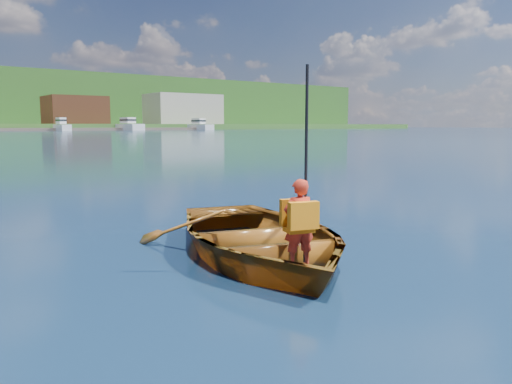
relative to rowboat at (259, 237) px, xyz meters
name	(u,v)px	position (x,y,z in m)	size (l,w,h in m)	color
ground	(337,249)	(1.10, -0.32, -0.25)	(600.00, 600.00, 0.00)	#0E2142
rowboat	(259,237)	(0.00, 0.00, 0.00)	(3.78, 4.53, 0.81)	brown
child_paddler	(299,220)	(-0.11, -0.90, 0.37)	(0.42, 0.41, 2.24)	red
hillside_trees	(29,87)	(48.35, 240.28, 18.21)	(295.90, 85.83, 25.91)	#382314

